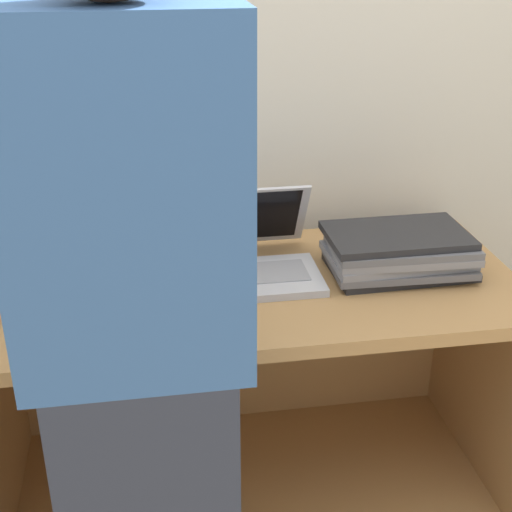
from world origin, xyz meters
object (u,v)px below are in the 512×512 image
Objects in this scene: laptop_stack_left at (91,271)px; laptop_stack_right at (399,252)px; person at (138,351)px; laptop_open at (247,258)px.

laptop_stack_right is (0.79, 0.00, -0.01)m from laptop_stack_left.
person is at bearing -77.29° from laptop_stack_left.
laptop_stack_left is at bearing -171.87° from laptop_open.
laptop_stack_left is at bearing 102.71° from person.
person is (-0.68, -0.50, 0.08)m from laptop_stack_right.
person is (0.11, -0.50, 0.07)m from laptop_stack_left.
person is at bearing -116.87° from laptop_open.
person reaches higher than laptop_stack_left.
laptop_open is at bearing 63.13° from person.
laptop_stack_left is 0.24× the size of person.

